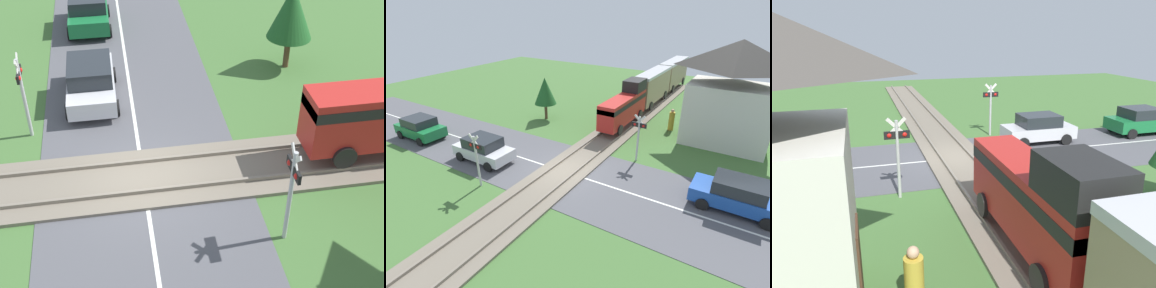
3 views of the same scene
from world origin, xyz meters
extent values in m
plane|color=#426B33|center=(0.00, 0.00, 0.00)|extent=(60.00, 60.00, 0.00)
cube|color=#515156|center=(0.00, 0.00, 0.01)|extent=(48.00, 6.40, 0.02)
cube|color=silver|center=(0.00, 0.00, 0.02)|extent=(48.00, 0.12, 0.00)
cube|color=#756B5B|center=(0.00, 0.00, 0.06)|extent=(2.80, 48.00, 0.12)
cube|color=slate|center=(-0.72, 0.00, 0.18)|extent=(0.10, 48.00, 0.12)
cube|color=slate|center=(0.72, 0.00, 0.18)|extent=(0.10, 48.00, 0.12)
cube|color=red|center=(0.00, 8.13, 1.57)|extent=(1.35, 6.10, 1.90)
cube|color=black|center=(0.00, 8.13, 2.09)|extent=(1.37, 6.10, 0.36)
cube|color=black|center=(0.00, 10.21, 2.97)|extent=(1.35, 1.95, 0.90)
cylinder|color=black|center=(-0.72, 6.18, 0.62)|extent=(0.14, 0.76, 0.76)
cylinder|color=black|center=(0.72, 6.18, 0.62)|extent=(0.14, 0.76, 0.76)
cylinder|color=black|center=(-0.72, 10.08, 0.62)|extent=(0.14, 0.76, 0.76)
cylinder|color=black|center=(0.72, 10.08, 0.62)|extent=(0.14, 0.76, 0.76)
cube|color=silver|center=(-5.05, -1.44, 0.62)|extent=(3.80, 1.73, 0.64)
cube|color=#23282D|center=(-5.05, -1.44, 1.25)|extent=(2.09, 1.59, 0.62)
cylinder|color=black|center=(-3.81, -0.58, 0.30)|extent=(0.60, 0.18, 0.60)
cylinder|color=black|center=(-3.81, -2.30, 0.30)|extent=(0.60, 0.18, 0.60)
cylinder|color=black|center=(-6.28, -0.58, 0.30)|extent=(0.60, 0.18, 0.60)
cylinder|color=black|center=(-6.28, -2.30, 0.30)|extent=(0.60, 0.18, 0.60)
cylinder|color=black|center=(7.56, 0.57, 0.30)|extent=(0.60, 0.18, 0.60)
cylinder|color=black|center=(7.56, 2.31, 0.30)|extent=(0.60, 0.18, 0.60)
cube|color=#197038|center=(-11.61, -1.44, 0.64)|extent=(3.64, 1.82, 0.68)
cube|color=#23282D|center=(-11.61, -1.44, 1.28)|extent=(2.00, 1.68, 0.59)
cylinder|color=black|center=(-10.43, -0.53, 0.30)|extent=(0.60, 0.18, 0.60)
cylinder|color=black|center=(-10.43, -2.35, 0.30)|extent=(0.60, 0.18, 0.60)
cylinder|color=black|center=(-12.80, -2.35, 0.30)|extent=(0.60, 0.18, 0.60)
cylinder|color=#B7B7B7|center=(-3.04, -3.56, 1.46)|extent=(0.12, 0.12, 2.92)
cube|color=black|center=(-3.04, -3.56, 2.39)|extent=(0.90, 0.08, 0.28)
sphere|color=red|center=(-3.31, -3.56, 2.39)|extent=(0.18, 0.18, 0.18)
sphere|color=red|center=(-2.77, -3.56, 2.39)|extent=(0.18, 0.18, 0.18)
cube|color=silver|center=(-3.04, -3.56, 2.67)|extent=(0.72, 0.04, 0.72)
cube|color=silver|center=(-3.04, -3.56, 2.67)|extent=(0.72, 0.04, 0.72)
cylinder|color=#B7B7B7|center=(3.04, 3.56, 1.46)|extent=(0.12, 0.12, 2.92)
cube|color=black|center=(3.04, 3.56, 2.39)|extent=(0.90, 0.08, 0.28)
sphere|color=red|center=(3.31, 3.56, 2.39)|extent=(0.18, 0.18, 0.18)
sphere|color=red|center=(2.77, 3.56, 2.39)|extent=(0.18, 0.18, 0.18)
cube|color=silver|center=(3.04, 3.56, 2.67)|extent=(0.72, 0.04, 0.72)
cube|color=silver|center=(3.04, 3.56, 2.67)|extent=(0.72, 0.04, 0.72)
cube|color=#472D1E|center=(4.49, 9.19, 1.05)|extent=(0.06, 1.10, 2.10)
cylinder|color=gold|center=(3.41, 9.68, 0.72)|extent=(0.42, 0.42, 1.44)
sphere|color=tan|center=(3.41, 9.68, 1.57)|extent=(0.26, 0.26, 0.26)
camera|label=1|loc=(12.67, -0.64, 10.77)|focal=50.00mm
camera|label=2|loc=(8.68, -12.45, 9.00)|focal=28.00mm
camera|label=3|loc=(4.24, 16.36, 5.93)|focal=35.00mm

